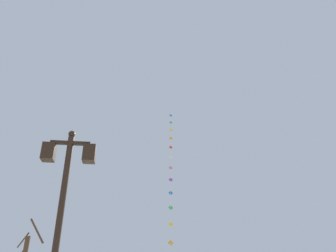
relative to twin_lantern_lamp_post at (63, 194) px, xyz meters
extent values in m
cylinder|color=black|center=(0.00, 0.00, -1.01)|extent=(0.14, 0.14, 4.72)
sphere|color=black|center=(0.00, 0.00, 1.43)|extent=(0.16, 0.16, 0.16)
cube|color=black|center=(0.00, 0.00, 1.20)|extent=(0.91, 0.08, 0.08)
cube|color=black|center=(-0.46, 0.00, 0.95)|extent=(0.28, 0.28, 0.40)
cube|color=beige|center=(-0.46, 0.00, 0.95)|extent=(0.19, 0.19, 0.30)
cube|color=black|center=(0.46, 0.00, 0.95)|extent=(0.28, 0.28, 0.40)
cube|color=beige|center=(0.46, 0.00, 0.95)|extent=(0.19, 0.19, 0.30)
cylinder|color=silver|center=(4.76, 19.66, 2.44)|extent=(0.16, 1.08, 1.59)
cylinder|color=silver|center=(4.90, 20.72, 4.02)|extent=(0.16, 1.08, 1.59)
cylinder|color=silver|center=(5.03, 21.78, 5.61)|extent=(0.16, 1.08, 1.59)
cylinder|color=silver|center=(5.17, 22.84, 7.19)|extent=(0.16, 1.08, 1.59)
cylinder|color=silver|center=(5.31, 23.90, 8.77)|extent=(0.16, 1.08, 1.59)
cylinder|color=silver|center=(5.45, 24.95, 10.35)|extent=(0.16, 1.08, 1.59)
cylinder|color=silver|center=(5.58, 26.01, 11.93)|extent=(0.16, 1.08, 1.59)
cylinder|color=silver|center=(5.72, 27.07, 13.52)|extent=(0.16, 1.08, 1.59)
cylinder|color=silver|center=(5.86, 28.13, 15.10)|extent=(0.16, 1.08, 1.59)
cylinder|color=silver|center=(6.00, 29.19, 16.68)|extent=(0.16, 1.08, 1.59)
cylinder|color=silver|center=(6.13, 30.25, 18.26)|extent=(0.16, 1.08, 1.59)
cube|color=orange|center=(4.69, 19.13, 1.65)|extent=(0.42, 0.01, 0.42)
cylinder|color=orange|center=(4.69, 19.13, 1.34)|extent=(0.02, 0.02, 0.31)
cube|color=yellow|center=(4.83, 20.19, 3.23)|extent=(0.42, 0.07, 0.42)
cylinder|color=yellow|center=(4.83, 20.19, 2.92)|extent=(0.02, 0.03, 0.31)
cube|color=green|center=(4.97, 21.25, 4.82)|extent=(0.42, 0.02, 0.42)
cylinder|color=green|center=(4.97, 21.25, 4.52)|extent=(0.02, 0.03, 0.28)
cube|color=blue|center=(5.10, 22.31, 6.40)|extent=(0.41, 0.12, 0.42)
cylinder|color=blue|center=(5.10, 22.31, 6.10)|extent=(0.03, 0.05, 0.27)
cube|color=purple|center=(5.24, 23.37, 7.98)|extent=(0.41, 0.13, 0.42)
cylinder|color=purple|center=(5.24, 23.37, 7.71)|extent=(0.03, 0.04, 0.22)
cube|color=pink|center=(5.38, 24.42, 9.56)|extent=(0.42, 0.02, 0.42)
cylinder|color=pink|center=(5.38, 24.42, 9.25)|extent=(0.02, 0.04, 0.30)
cube|color=white|center=(5.52, 25.48, 11.14)|extent=(0.41, 0.14, 0.42)
cylinder|color=white|center=(5.52, 25.48, 10.83)|extent=(0.03, 0.05, 0.30)
cube|color=red|center=(5.65, 26.54, 12.73)|extent=(0.40, 0.14, 0.42)
cylinder|color=red|center=(5.65, 26.54, 12.44)|extent=(0.02, 0.03, 0.26)
cube|color=orange|center=(5.79, 27.60, 14.31)|extent=(0.42, 0.09, 0.42)
cylinder|color=orange|center=(5.79, 27.60, 14.00)|extent=(0.02, 0.03, 0.29)
cube|color=yellow|center=(5.93, 28.66, 15.89)|extent=(0.41, 0.11, 0.42)
cylinder|color=yellow|center=(5.93, 28.66, 15.62)|extent=(0.02, 0.02, 0.21)
cube|color=green|center=(6.06, 29.72, 17.47)|extent=(0.41, 0.13, 0.42)
cylinder|color=green|center=(6.06, 29.72, 17.16)|extent=(0.02, 0.03, 0.29)
cube|color=blue|center=(6.20, 30.78, 19.05)|extent=(0.42, 0.03, 0.42)
cylinder|color=blue|center=(6.20, 30.78, 18.76)|extent=(0.02, 0.03, 0.27)
cylinder|color=#4C3826|center=(-2.88, 9.82, 0.82)|extent=(0.91, 0.42, 1.20)
cylinder|color=#4C3826|center=(-3.59, 10.39, 0.46)|extent=(0.71, 0.90, 0.62)
camera|label=1|loc=(1.43, -7.38, -1.99)|focal=36.12mm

